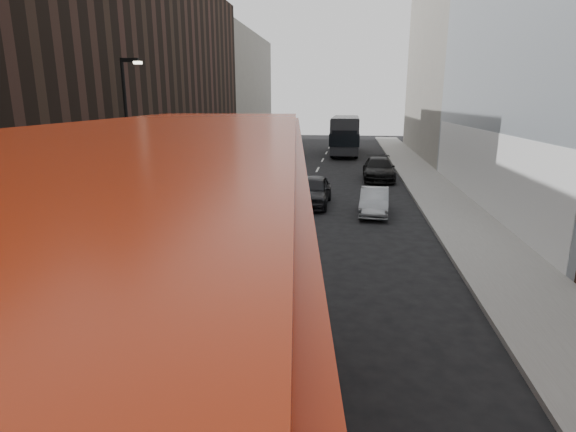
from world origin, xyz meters
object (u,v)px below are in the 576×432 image
at_px(car_a, 312,191).
at_px(car_c, 379,169).
at_px(street_lamp, 128,122).
at_px(car_b, 374,201).
at_px(grey_bus, 345,134).
at_px(red_bus, 148,379).

bearing_deg(car_a, car_c, 67.27).
relative_size(street_lamp, car_b, 1.90).
relative_size(grey_bus, car_c, 2.28).
relative_size(red_bus, car_c, 2.44).
height_order(street_lamp, car_b, street_lamp).
bearing_deg(red_bus, car_a, 83.50).
xyz_separation_m(red_bus, car_c, (3.60, 27.48, -1.99)).
relative_size(grey_bus, car_a, 2.63).
bearing_deg(car_c, car_b, -94.16).
distance_m(grey_bus, car_b, 25.50).
relative_size(street_lamp, car_c, 1.38).
distance_m(street_lamp, car_c, 16.40).
bearing_deg(car_c, car_a, -114.36).
xyz_separation_m(street_lamp, red_bus, (9.06, -17.63, -1.45)).
xyz_separation_m(street_lamp, car_b, (11.94, 0.00, -3.57)).
bearing_deg(car_b, grey_bus, 97.65).
bearing_deg(car_b, red_bus, -95.70).
xyz_separation_m(car_b, car_c, (0.72, 9.85, 0.13)).
bearing_deg(street_lamp, car_a, 9.71).
distance_m(red_bus, grey_bus, 43.05).
xyz_separation_m(street_lamp, car_a, (8.88, 1.52, -3.43)).
relative_size(car_b, car_c, 0.73).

